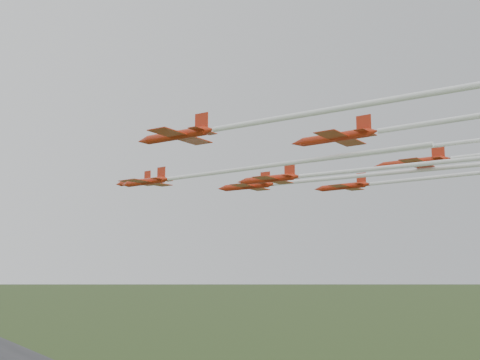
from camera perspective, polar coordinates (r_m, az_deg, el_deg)
jet_lead at (r=90.78m, az=-2.60°, el=0.81°), size 23.04×64.35×2.34m
jet_row2_left at (r=73.77m, az=-4.07°, el=0.60°), size 15.72×46.52×2.37m
jet_row2_right at (r=93.86m, az=7.56°, el=-0.03°), size 22.05×55.11×2.94m
jet_row3_left at (r=54.96m, az=6.67°, el=6.96°), size 24.18×60.62×2.70m
jet_row3_mid at (r=77.33m, az=12.04°, el=0.98°), size 21.32×53.74×2.61m
jet_row3_right at (r=99.05m, az=16.38°, el=-0.12°), size 14.90×49.12×2.79m
jet_row4_left at (r=60.39m, az=17.51°, el=5.48°), size 15.08×41.71×2.61m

